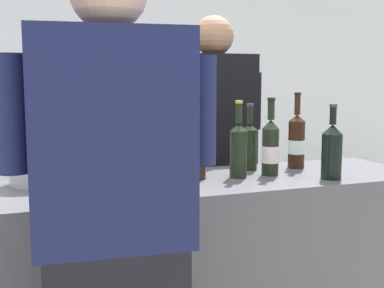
{
  "coord_description": "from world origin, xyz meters",
  "views": [
    {
      "loc": [
        -0.62,
        -1.88,
        1.39
      ],
      "look_at": [
        0.08,
        0.0,
        1.12
      ],
      "focal_mm": 47.46,
      "sensor_mm": 36.0,
      "label": 1
    }
  ],
  "objects": [
    {
      "name": "wine_bottle_2",
      "position": [
        0.11,
        0.04,
        1.08
      ],
      "size": [
        0.08,
        0.08,
        0.33
      ],
      "color": "black",
      "rests_on": "counter"
    },
    {
      "name": "wine_glass",
      "position": [
        -0.0,
        -0.08,
        1.11
      ],
      "size": [
        0.08,
        0.08,
        0.21
      ],
      "color": "silver",
      "rests_on": "counter"
    },
    {
      "name": "wine_bottle_1",
      "position": [
        0.4,
        0.14,
        1.09
      ],
      "size": [
        0.07,
        0.07,
        0.3
      ],
      "color": "black",
      "rests_on": "counter"
    },
    {
      "name": "wine_bottle_4",
      "position": [
        0.63,
        -0.16,
        1.09
      ],
      "size": [
        0.08,
        0.08,
        0.31
      ],
      "color": "black",
      "rests_on": "counter"
    },
    {
      "name": "wine_bottle_0",
      "position": [
        0.28,
        -0.0,
        1.09
      ],
      "size": [
        0.07,
        0.07,
        0.32
      ],
      "color": "black",
      "rests_on": "counter"
    },
    {
      "name": "wall_back",
      "position": [
        0.0,
        2.6,
        1.4
      ],
      "size": [
        8.0,
        0.1,
        2.8
      ],
      "primitive_type": "cube",
      "color": "silver",
      "rests_on": "ground_plane"
    },
    {
      "name": "wine_bottle_3",
      "position": [
        0.43,
        -0.0,
        1.09
      ],
      "size": [
        0.07,
        0.07,
        0.33
      ],
      "color": "black",
      "rests_on": "counter"
    },
    {
      "name": "ice_bucket",
      "position": [
        -0.5,
        0.15,
        1.07
      ],
      "size": [
        0.23,
        0.23,
        0.2
      ],
      "color": "silver",
      "rests_on": "counter"
    },
    {
      "name": "wine_bottle_5",
      "position": [
        0.63,
        0.12,
        1.1
      ],
      "size": [
        0.08,
        0.08,
        0.35
      ],
      "color": "black",
      "rests_on": "counter"
    },
    {
      "name": "person_server",
      "position": [
        0.4,
        0.56,
        0.83
      ],
      "size": [
        0.56,
        0.26,
        1.7
      ],
      "color": "black",
      "rests_on": "ground_plane"
    },
    {
      "name": "person_guest",
      "position": [
        -0.36,
        -0.56,
        0.83
      ],
      "size": [
        0.58,
        0.28,
        1.71
      ],
      "color": "black",
      "rests_on": "ground_plane"
    }
  ]
}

